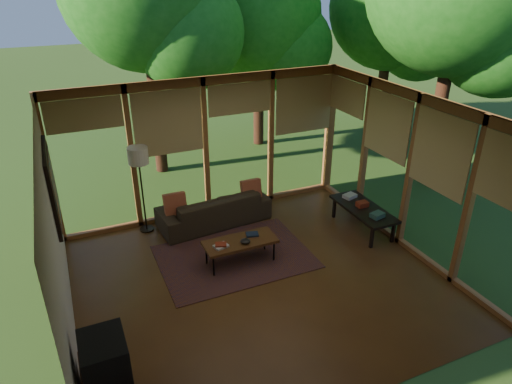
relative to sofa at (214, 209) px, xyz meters
name	(u,v)px	position (x,y,z in m)	size (l,w,h in m)	color
floor	(260,280)	(0.05, -2.00, -0.31)	(5.50, 5.50, 0.00)	brown
ceiling	(260,113)	(0.05, -2.00, 2.39)	(5.50, 5.50, 0.00)	silver
wall_left	(56,246)	(-2.70, -2.00, 1.04)	(0.04, 5.00, 2.70)	beige
wall_front	(363,310)	(0.05, -4.50, 1.04)	(5.50, 0.04, 2.70)	beige
window_wall_back	(206,148)	(0.05, 0.50, 1.04)	(5.50, 0.12, 2.70)	#A06131
window_wall_right	(410,173)	(2.80, -2.00, 1.04)	(0.12, 5.00, 2.70)	#A06131
exterior_lawn	(368,103)	(8.05, 6.00, -0.32)	(40.00, 40.00, 0.00)	#2E4F1D
tree_ne	(257,17)	(2.63, 3.85, 3.03)	(3.22, 3.22, 4.96)	#391E14
tree_far	(392,7)	(6.22, 3.12, 3.20)	(3.32, 3.32, 5.17)	#391E14
rug	(235,257)	(-0.08, -1.25, -0.30)	(2.51, 1.78, 0.01)	brown
sofa	(214,209)	(0.00, 0.00, 0.00)	(2.10, 0.82, 0.61)	#332719
pillow_left	(175,204)	(-0.75, -0.05, 0.27)	(0.40, 0.13, 0.40)	maroon
pillow_right	(251,190)	(0.75, -0.05, 0.27)	(0.39, 0.13, 0.39)	maroon
ct_book_lower	(221,246)	(-0.39, -1.49, 0.14)	(0.22, 0.16, 0.03)	#B8AFA7
ct_book_upper	(221,245)	(-0.39, -1.49, 0.16)	(0.18, 0.13, 0.03)	maroon
ct_book_side	(252,234)	(0.21, -1.36, 0.13)	(0.20, 0.15, 0.03)	black
ct_bowl	(245,241)	(0.01, -1.54, 0.15)	(0.16, 0.16, 0.07)	black
television	(105,359)	(-2.40, -3.60, 0.54)	(0.45, 0.55, 0.50)	black
console_book_a	(377,215)	(2.45, -1.75, 0.19)	(0.23, 0.17, 0.08)	#305449
console_book_b	(362,204)	(2.45, -1.30, 0.20)	(0.21, 0.15, 0.09)	maroon
console_book_c	(350,196)	(2.45, -0.90, 0.18)	(0.24, 0.18, 0.07)	#B8AFA7
floor_lamp	(138,160)	(-1.25, 0.26, 1.10)	(0.36, 0.36, 1.65)	black
coffee_table	(240,242)	(-0.04, -1.44, 0.08)	(1.20, 0.50, 0.43)	#583118
side_console	(363,210)	(2.45, -1.35, 0.10)	(0.60, 1.40, 0.46)	black
wall_painting	(52,186)	(-2.66, -0.60, 1.24)	(0.06, 1.35, 1.15)	black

